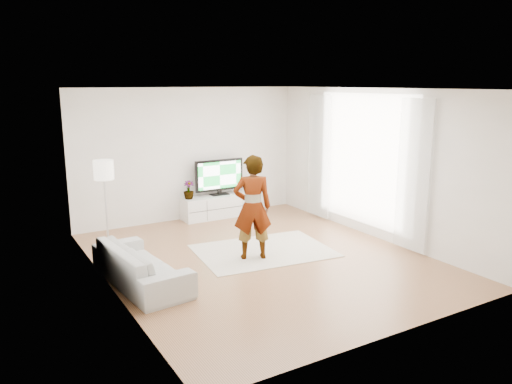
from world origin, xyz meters
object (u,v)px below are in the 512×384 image
television (219,176)px  floor_lamp (104,174)px  rug (263,251)px  player (252,207)px  sofa (141,264)px  media_console (220,206)px

television → floor_lamp: (-2.66, -0.81, 0.42)m
television → rug: 2.67m
television → player: player is taller
sofa → floor_lamp: (0.02, 1.97, 1.04)m
media_console → rug: size_ratio=0.76×
media_console → rug: (-0.38, -2.45, -0.24)m
player → sofa: bearing=24.2°
television → floor_lamp: 2.81m
player → floor_lamp: bearing=-22.7°
television → rug: size_ratio=0.49×
media_console → sofa: 3.84m
player → media_console: bearing=-83.6°
media_console → player: size_ratio=0.99×
television → sofa: television is taller
television → rug: television is taller
rug → floor_lamp: size_ratio=1.46×
media_console → player: (-0.73, -2.67, 0.64)m
player → sofa: player is taller
media_console → sofa: sofa is taller
sofa → floor_lamp: bearing=-6.2°
player → sofa: 2.04m
player → rug: bearing=-126.4°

